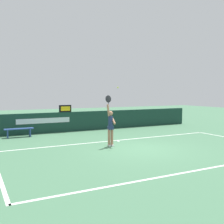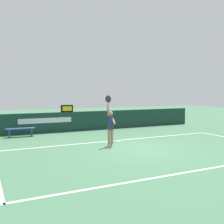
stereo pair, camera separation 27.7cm
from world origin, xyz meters
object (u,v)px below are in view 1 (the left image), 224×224
(tennis_player, at_px, (110,125))
(courtside_bench_near, at_px, (19,130))
(speed_display, at_px, (65,109))
(tennis_ball, at_px, (118,87))

(tennis_player, distance_m, courtside_bench_near, 5.75)
(speed_display, height_order, courtside_bench_near, speed_display)
(speed_display, xyz_separation_m, tennis_player, (0.44, -5.42, -0.50))
(tennis_ball, xyz_separation_m, courtside_bench_near, (-3.72, 4.74, -2.36))
(tennis_ball, height_order, courtside_bench_near, tennis_ball)
(speed_display, xyz_separation_m, tennis_ball, (0.76, -5.56, 1.26))
(tennis_player, height_order, courtside_bench_near, tennis_player)
(tennis_player, xyz_separation_m, courtside_bench_near, (-3.41, 4.60, -0.61))
(speed_display, height_order, tennis_player, tennis_player)
(tennis_player, distance_m, tennis_ball, 1.79)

